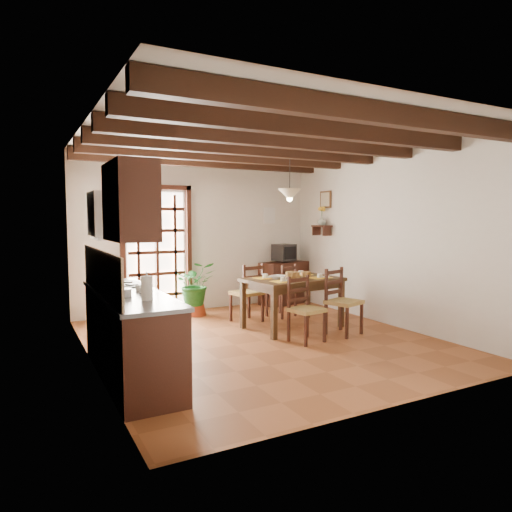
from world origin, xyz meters
TOP-DOWN VIEW (x-y plane):
  - ground_plane at (0.00, 0.00)m, footprint 5.00×5.00m
  - room_shell at (0.00, 0.00)m, footprint 4.52×5.02m
  - ceiling_beams at (0.00, 0.00)m, footprint 4.50×4.34m
  - french_door at (-0.80, 2.45)m, footprint 1.26×0.11m
  - kitchen_counter at (-1.96, -0.60)m, footprint 0.64×2.25m
  - upper_cabinet at (-2.08, -1.30)m, footprint 0.35×0.80m
  - range_hood at (-2.05, -0.05)m, footprint 0.38×0.60m
  - counter_items at (-1.95, -0.51)m, footprint 0.50×1.43m
  - dining_table at (0.77, 0.46)m, footprint 1.53×1.09m
  - chair_near_left at (0.50, -0.32)m, footprint 0.48×0.46m
  - chair_near_right at (1.21, -0.23)m, footprint 0.55×0.54m
  - chair_far_left at (0.33, 1.14)m, footprint 0.52×0.50m
  - chair_far_right at (1.04, 1.23)m, footprint 0.53×0.52m
  - table_setting at (0.77, 0.46)m, footprint 1.05×0.70m
  - table_bowl at (0.51, 0.48)m, footprint 0.29×0.29m
  - sideboard at (1.69, 2.23)m, footprint 1.06×0.65m
  - crt_tv at (1.69, 2.22)m, footprint 0.45×0.42m
  - fuse_box at (1.50, 2.48)m, footprint 0.25×0.03m
  - plant_pot at (-0.25, 2.01)m, footprint 0.37×0.37m
  - potted_plant at (-0.25, 2.01)m, footprint 2.02×1.82m
  - wall_shelf at (2.14, 1.60)m, footprint 0.20×0.42m
  - shelf_vase at (2.14, 1.60)m, footprint 0.15×0.15m
  - shelf_flowers at (2.14, 1.60)m, footprint 0.14×0.14m
  - framed_picture at (2.22, 1.60)m, footprint 0.03×0.32m
  - pendant_lamp at (0.77, 0.56)m, footprint 0.36×0.36m

SIDE VIEW (x-z plane):
  - ground_plane at x=0.00m, z-range 0.00..0.00m
  - plant_pot at x=-0.25m, z-range 0.00..0.22m
  - chair_near_left at x=0.50m, z-range -0.17..0.73m
  - chair_far_right at x=1.04m, z-range -0.17..0.74m
  - chair_far_left at x=0.33m, z-range -0.18..0.79m
  - chair_near_right at x=1.21m, z-range -0.18..0.79m
  - sideboard at x=1.69m, z-range 0.00..0.83m
  - kitchen_counter at x=-1.96m, z-range -0.22..1.16m
  - potted_plant at x=-0.25m, z-range -0.42..1.56m
  - dining_table at x=0.77m, z-range 0.29..1.07m
  - table_bowl at x=0.51m, z-range 0.78..0.83m
  - table_setting at x=0.77m, z-range 0.79..0.88m
  - counter_items at x=-1.95m, z-range 0.83..1.08m
  - crt_tv at x=1.69m, z-range 0.86..1.19m
  - french_door at x=-0.80m, z-range 0.02..2.34m
  - wall_shelf at x=2.14m, z-range 1.41..1.61m
  - shelf_vase at x=2.14m, z-range 1.57..1.73m
  - range_hood at x=-2.05m, z-range 1.46..2.00m
  - fuse_box at x=1.50m, z-range 1.59..1.91m
  - room_shell at x=0.00m, z-range 0.41..3.22m
  - upper_cabinet at x=-2.08m, z-range 1.50..2.20m
  - shelf_flowers at x=2.14m, z-range 1.68..2.04m
  - framed_picture at x=2.22m, z-range 1.89..2.21m
  - pendant_lamp at x=0.77m, z-range 1.66..2.50m
  - ceiling_beams at x=0.00m, z-range 2.59..2.79m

